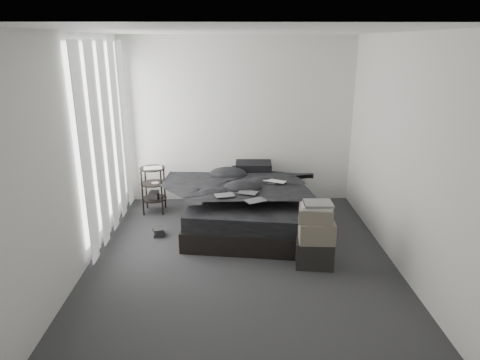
{
  "coord_description": "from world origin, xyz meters",
  "views": [
    {
      "loc": [
        -0.1,
        -4.58,
        2.5
      ],
      "look_at": [
        0.0,
        0.8,
        0.75
      ],
      "focal_mm": 32.0,
      "sensor_mm": 36.0,
      "label": 1
    }
  ],
  "objects_px": {
    "bed": "(247,217)",
    "laptop": "(273,178)",
    "side_stand": "(154,190)",
    "box_lower": "(314,252)"
  },
  "relations": [
    {
      "from": "box_lower",
      "to": "laptop",
      "type": "bearing_deg",
      "value": 108.51
    },
    {
      "from": "box_lower",
      "to": "bed",
      "type": "bearing_deg",
      "value": 122.98
    },
    {
      "from": "laptop",
      "to": "side_stand",
      "type": "xyz_separation_m",
      "value": [
        -1.76,
        0.55,
        -0.36
      ]
    },
    {
      "from": "bed",
      "to": "laptop",
      "type": "relative_size",
      "value": 6.24
    },
    {
      "from": "bed",
      "to": "box_lower",
      "type": "xyz_separation_m",
      "value": [
        0.75,
        -1.15,
        0.03
      ]
    },
    {
      "from": "laptop",
      "to": "side_stand",
      "type": "bearing_deg",
      "value": -171.13
    },
    {
      "from": "bed",
      "to": "laptop",
      "type": "height_order",
      "value": "laptop"
    },
    {
      "from": "bed",
      "to": "laptop",
      "type": "xyz_separation_m",
      "value": [
        0.36,
        -0.0,
        0.58
      ]
    },
    {
      "from": "bed",
      "to": "box_lower",
      "type": "bearing_deg",
      "value": -48.97
    },
    {
      "from": "side_stand",
      "to": "box_lower",
      "type": "distance_m",
      "value": 2.74
    }
  ]
}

